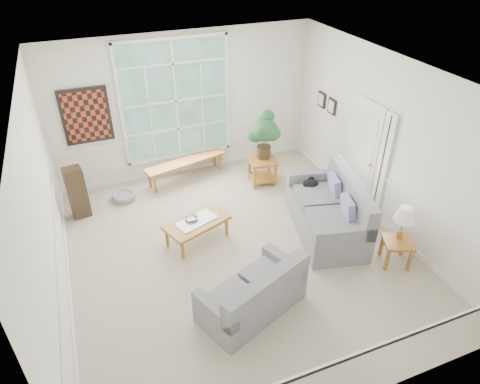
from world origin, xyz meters
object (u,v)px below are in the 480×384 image
at_px(loveseat_front, 252,288).
at_px(coffee_table, 197,230).
at_px(end_table, 262,171).
at_px(side_table, 396,252).
at_px(loveseat_right, 327,207).

height_order(loveseat_front, coffee_table, loveseat_front).
xyz_separation_m(end_table, side_table, (0.98, -3.10, -0.05)).
xyz_separation_m(loveseat_right, coffee_table, (-2.20, 0.61, -0.32)).
relative_size(loveseat_right, end_table, 3.47).
distance_m(loveseat_right, end_table, 2.01).
bearing_deg(loveseat_front, coffee_table, 76.84).
relative_size(loveseat_front, coffee_table, 1.39).
height_order(loveseat_front, side_table, loveseat_front).
distance_m(end_table, side_table, 3.26).
xyz_separation_m(loveseat_front, side_table, (2.56, 0.04, -0.18)).
bearing_deg(loveseat_front, loveseat_right, 9.79).
bearing_deg(loveseat_right, end_table, 114.16).
xyz_separation_m(loveseat_right, end_table, (-0.36, 1.96, -0.24)).
xyz_separation_m(coffee_table, end_table, (1.84, 1.35, 0.07)).
bearing_deg(end_table, coffee_table, -143.81).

